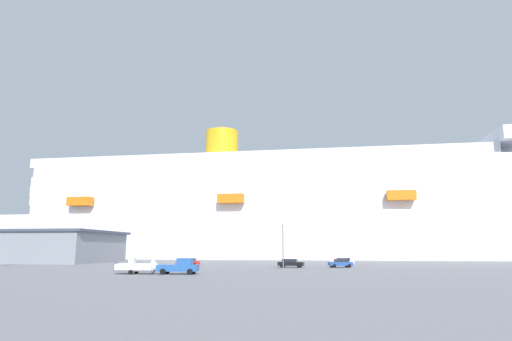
# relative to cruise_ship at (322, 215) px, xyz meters

# --- Properties ---
(ground_plane) EXTENTS (600.00, 600.00, 0.00)m
(ground_plane) POSITION_rel_cruise_ship_xyz_m (-27.65, -41.42, -14.52)
(ground_plane) COLOR gray
(cruise_ship) EXTENTS (260.21, 51.69, 52.99)m
(cruise_ship) POSITION_rel_cruise_ship_xyz_m (0.00, 0.00, 0.00)
(cruise_ship) COLOR white
(cruise_ship) RESTS_ON ground_plane
(terminal_building) EXTENTS (50.99, 28.83, 7.80)m
(terminal_building) POSITION_rel_cruise_ship_xyz_m (-80.66, -39.96, -10.60)
(terminal_building) COLOR gray
(terminal_building) RESTS_ON ground_plane
(pickup_truck) EXTENTS (5.61, 2.30, 2.20)m
(pickup_truck) POSITION_rel_cruise_ship_xyz_m (-26.14, -84.88, -13.48)
(pickup_truck) COLOR #2659A5
(pickup_truck) RESTS_ON ground_plane
(small_boat_on_trailer) EXTENTS (7.34, 2.39, 2.15)m
(small_boat_on_trailer) POSITION_rel_cruise_ship_xyz_m (-31.68, -84.85, -13.56)
(small_boat_on_trailer) COLOR #595960
(small_boat_on_trailer) RESTS_ON ground_plane
(street_lamp) EXTENTS (0.56, 0.56, 7.93)m
(street_lamp) POSITION_rel_cruise_ship_xyz_m (-12.05, -69.14, -9.35)
(street_lamp) COLOR slate
(street_lamp) RESTS_ON ground_plane
(parked_car_blue_suv) EXTENTS (4.55, 2.66, 1.58)m
(parked_car_blue_suv) POSITION_rel_cruise_ship_xyz_m (-1.47, -62.52, -13.69)
(parked_car_blue_suv) COLOR #264C99
(parked_car_blue_suv) RESTS_ON ground_plane
(parked_car_silver_sedan) EXTENTS (4.91, 2.27, 1.58)m
(parked_car_silver_sedan) POSITION_rel_cruise_ship_xyz_m (-0.10, -54.06, -13.69)
(parked_car_silver_sedan) COLOR silver
(parked_car_silver_sedan) RESTS_ON ground_plane
(parked_car_black_coupe) EXTENTS (5.02, 2.69, 1.58)m
(parked_car_black_coupe) POSITION_rel_cruise_ship_xyz_m (-10.76, -63.33, -13.69)
(parked_car_black_coupe) COLOR black
(parked_car_black_coupe) RESTS_ON ground_plane
(parked_car_red_hatchback) EXTENTS (4.62, 2.36, 1.58)m
(parked_car_red_hatchback) POSITION_rel_cruise_ship_xyz_m (-30.86, -60.33, -13.69)
(parked_car_red_hatchback) COLOR red
(parked_car_red_hatchback) RESTS_ON ground_plane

